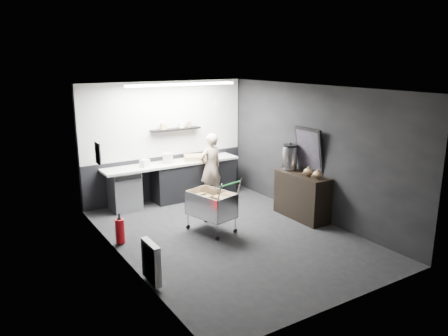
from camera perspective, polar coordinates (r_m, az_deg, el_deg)
floor at (r=8.21m, az=0.81°, el=-8.78°), size 5.50×5.50×0.00m
ceiling at (r=7.57m, az=0.88°, el=10.37°), size 5.50×5.50×0.00m
wall_back at (r=10.15m, az=-7.64°, el=3.55°), size 5.50×0.00×5.50m
wall_front at (r=5.77m, az=15.92°, el=-5.16°), size 5.50×0.00×5.50m
wall_left at (r=6.94m, az=-13.18°, el=-1.71°), size 0.00×5.50×5.50m
wall_right at (r=9.00m, az=11.60°, el=2.02°), size 0.00×5.50×5.50m
kitchen_wall_panel at (r=10.05m, az=-7.68°, el=6.34°), size 3.95×0.02×1.70m
dado_panel at (r=10.32m, az=-7.43°, el=-1.10°), size 3.95×0.02×1.00m
floating_shelf at (r=10.07m, az=-6.34°, el=5.07°), size 1.20×0.22×0.04m
wall_clock at (r=10.66m, az=-0.78°, el=8.53°), size 0.20×0.03×0.20m
poster at (r=8.10m, az=-16.16°, el=1.85°), size 0.02×0.30×0.40m
poster_red_band at (r=8.09m, az=-16.16°, el=2.34°), size 0.02×0.22×0.10m
radiator at (r=6.52m, az=-9.49°, el=-12.00°), size 0.10×0.50×0.60m
ceiling_strip at (r=9.18m, az=-5.52°, el=10.80°), size 2.40×0.20×0.04m
prep_counter at (r=10.12m, az=-5.99°, el=-1.63°), size 3.20×0.61×0.90m
person at (r=9.92m, az=-1.74°, el=0.08°), size 0.61×0.43×1.57m
shopping_cart at (r=8.24m, az=-1.70°, el=-5.01°), size 0.78×1.08×1.04m
sideboard at (r=9.06m, az=10.08°, el=-2.81°), size 0.53×1.24×1.85m
fire_extinguisher at (r=7.98m, az=-13.43°, el=-7.87°), size 0.16×0.16×0.54m
cardboard_box at (r=10.15m, az=-3.62°, el=1.38°), size 0.66×0.58×0.11m
pink_tub at (r=9.88m, az=-7.35°, el=1.27°), size 0.22×0.22×0.22m
white_container at (r=9.62m, az=-10.30°, el=0.62°), size 0.23×0.20×0.16m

